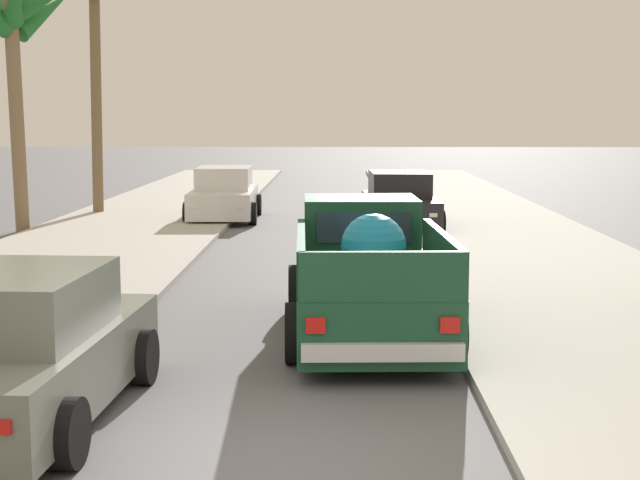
# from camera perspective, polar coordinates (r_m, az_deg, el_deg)

# --- Properties ---
(ground_plane) EXTENTS (160.00, 160.00, 0.00)m
(ground_plane) POSITION_cam_1_polar(r_m,az_deg,el_deg) (8.47, -3.89, -13.67)
(ground_plane) COLOR slate
(sidewalk_left) EXTENTS (5.05, 60.00, 0.12)m
(sidewalk_left) POSITION_cam_1_polar(r_m,az_deg,el_deg) (20.82, -14.19, -0.93)
(sidewalk_left) COLOR #B2AFA8
(sidewalk_left) RESTS_ON ground
(sidewalk_right) EXTENTS (5.05, 60.00, 0.12)m
(sidewalk_right) POSITION_cam_1_polar(r_m,az_deg,el_deg) (20.50, 12.45, -1.00)
(sidewalk_right) COLOR #B2AFA8
(sidewalk_right) RESTS_ON ground
(curb_left) EXTENTS (0.16, 60.00, 0.10)m
(curb_left) POSITION_cam_1_polar(r_m,az_deg,el_deg) (20.56, -11.17, -0.97)
(curb_left) COLOR silver
(curb_left) RESTS_ON ground
(curb_right) EXTENTS (0.16, 60.00, 0.10)m
(curb_right) POSITION_cam_1_polar(r_m,az_deg,el_deg) (20.31, 9.34, -1.03)
(curb_right) COLOR silver
(curb_right) RESTS_ON ground
(pickup_truck) EXTENTS (2.35, 5.27, 1.83)m
(pickup_truck) POSITION_cam_1_polar(r_m,az_deg,el_deg) (13.25, 2.81, -2.25)
(pickup_truck) COLOR #19472D
(pickup_truck) RESTS_ON ground
(car_left_near) EXTENTS (2.18, 4.33, 1.54)m
(car_left_near) POSITION_cam_1_polar(r_m,az_deg,el_deg) (10.00, -17.59, -6.39)
(car_left_near) COLOR slate
(car_left_near) RESTS_ON ground
(car_right_near) EXTENTS (2.12, 4.30, 1.54)m
(car_right_near) POSITION_cam_1_polar(r_m,az_deg,el_deg) (27.67, -5.80, 2.70)
(car_right_near) COLOR silver
(car_right_near) RESTS_ON ground
(car_left_mid) EXTENTS (2.14, 4.31, 1.54)m
(car_left_mid) POSITION_cam_1_polar(r_m,az_deg,el_deg) (25.32, 4.81, 2.26)
(car_left_mid) COLOR black
(car_left_mid) RESTS_ON ground
(palm_tree_left_fore) EXTENTS (3.63, 3.82, 6.55)m
(palm_tree_left_fore) POSITION_cam_1_polar(r_m,az_deg,el_deg) (25.78, -18.17, 12.37)
(palm_tree_left_fore) COLOR #846B4C
(palm_tree_left_fore) RESTS_ON ground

